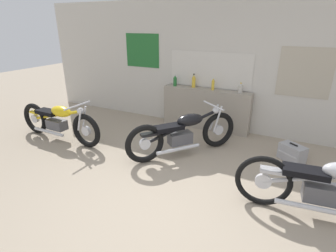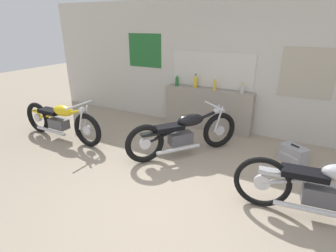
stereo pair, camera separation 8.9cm
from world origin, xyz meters
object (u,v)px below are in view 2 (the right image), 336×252
object	(u,v)px
bottle_right_center	(242,89)
motorcycle_black	(184,133)
bottle_left_center	(196,81)
bottle_center	(215,85)
hard_case_silver	(293,154)
bottle_leftmost	(177,81)
motorcycle_silver	(330,189)
motorcycle_yellow	(60,120)

from	to	relation	value
bottle_right_center	motorcycle_black	xyz separation A→B (m)	(-0.65, -1.43, -0.60)
bottle_left_center	bottle_right_center	size ratio (longest dim) A/B	1.42
bottle_center	hard_case_silver	world-z (taller)	bottle_center
bottle_leftmost	motorcycle_silver	xyz separation A→B (m)	(3.13, -2.20, -0.60)
bottle_leftmost	hard_case_silver	distance (m)	2.92
motorcycle_black	motorcycle_silver	xyz separation A→B (m)	(2.27, -0.79, 0.02)
hard_case_silver	bottle_leftmost	bearing A→B (deg)	164.11
bottle_left_center	hard_case_silver	distance (m)	2.55
bottle_left_center	bottle_center	bearing A→B (deg)	-5.87
hard_case_silver	bottle_center	bearing A→B (deg)	156.29
bottle_leftmost	bottle_left_center	size ratio (longest dim) A/B	0.87
bottle_leftmost	hard_case_silver	bearing A→B (deg)	-15.89
motorcycle_silver	hard_case_silver	distance (m)	1.53
bottle_leftmost	motorcycle_black	size ratio (longest dim) A/B	0.15
bottle_left_center	bottle_center	distance (m)	0.47
bottle_center	motorcycle_silver	size ratio (longest dim) A/B	0.12
bottle_leftmost	hard_case_silver	world-z (taller)	bottle_leftmost
bottle_leftmost	bottle_left_center	world-z (taller)	bottle_left_center
bottle_right_center	motorcycle_silver	xyz separation A→B (m)	(1.63, -2.22, -0.57)
bottle_leftmost	motorcycle_silver	world-z (taller)	bottle_leftmost
bottle_left_center	hard_case_silver	world-z (taller)	bottle_left_center
bottle_leftmost	motorcycle_black	bearing A→B (deg)	-58.73
bottle_right_center	motorcycle_silver	distance (m)	2.81
bottle_leftmost	bottle_right_center	bearing A→B (deg)	0.88
motorcycle_yellow	hard_case_silver	size ratio (longest dim) A/B	4.41
motorcycle_silver	motorcycle_yellow	xyz separation A→B (m)	(-4.84, 0.22, -0.04)
bottle_left_center	motorcycle_yellow	bearing A→B (deg)	-136.60
bottle_left_center	motorcycle_black	world-z (taller)	bottle_left_center
motorcycle_yellow	bottle_center	bearing A→B (deg)	37.14
motorcycle_silver	bottle_right_center	bearing A→B (deg)	126.21
motorcycle_black	hard_case_silver	world-z (taller)	motorcycle_black
bottle_leftmost	bottle_left_center	bearing A→B (deg)	8.04
bottle_left_center	motorcycle_yellow	size ratio (longest dim) A/B	0.14
bottle_left_center	motorcycle_silver	world-z (taller)	bottle_left_center
motorcycle_yellow	hard_case_silver	world-z (taller)	motorcycle_yellow
bottle_leftmost	motorcycle_black	xyz separation A→B (m)	(0.85, -1.41, -0.62)
bottle_center	bottle_left_center	bearing A→B (deg)	174.13
motorcycle_black	hard_case_silver	distance (m)	1.95
bottle_left_center	motorcycle_silver	distance (m)	3.57
bottle_center	motorcycle_black	world-z (taller)	bottle_center
bottle_left_center	bottle_leftmost	bearing A→B (deg)	-171.96
bottle_right_center	motorcycle_black	size ratio (longest dim) A/B	0.12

